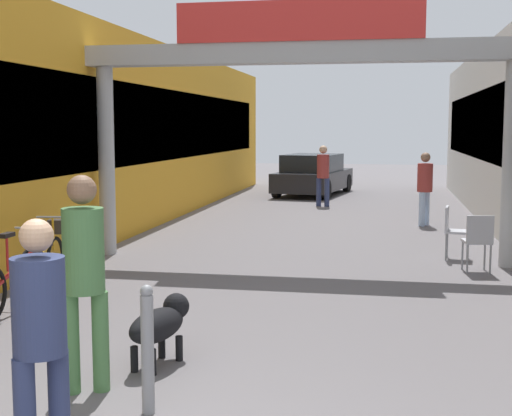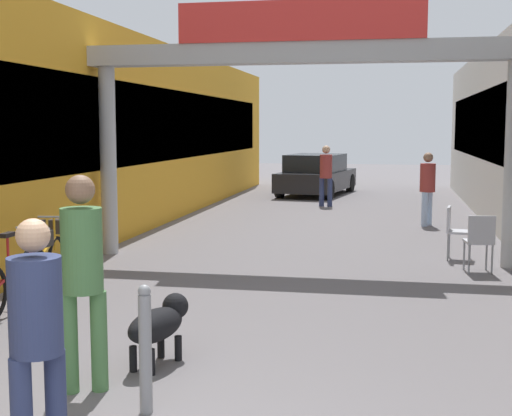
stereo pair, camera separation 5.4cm
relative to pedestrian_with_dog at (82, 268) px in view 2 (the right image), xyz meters
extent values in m
cube|color=gold|center=(-4.11, 8.76, 1.00)|extent=(3.00, 26.00, 4.11)
cube|color=black|center=(-2.63, 8.76, 1.21)|extent=(0.04, 23.40, 1.64)
cube|color=black|center=(4.61, 8.76, 1.21)|extent=(0.04, 23.40, 1.64)
cylinder|color=#B2B2B2|center=(-2.36, 6.26, 0.56)|extent=(0.28, 0.28, 3.23)
cube|color=#B2B2B2|center=(0.99, 6.26, 2.35)|extent=(7.40, 0.44, 0.33)
cube|color=red|center=(0.99, 6.06, 2.83)|extent=(3.96, 0.10, 0.64)
cylinder|color=#4C7F47|center=(-0.11, -0.05, -0.63)|extent=(0.18, 0.18, 0.85)
cylinder|color=#4C7F47|center=(0.11, 0.05, -0.63)|extent=(0.18, 0.18, 0.85)
cylinder|color=#4C7F47|center=(0.00, 0.00, 0.15)|extent=(0.45, 0.45, 0.70)
sphere|color=#8C664C|center=(0.00, 0.00, 0.65)|extent=(0.31, 0.31, 0.24)
cylinder|color=navy|center=(0.21, -1.41, -0.67)|extent=(0.19, 0.19, 0.76)
cylinder|color=navy|center=(0.35, -1.22, -0.67)|extent=(0.19, 0.19, 0.76)
cylinder|color=navy|center=(0.28, -1.32, 0.02)|extent=(0.47, 0.47, 0.63)
sphere|color=tan|center=(0.28, -1.32, 0.48)|extent=(0.30, 0.30, 0.22)
cylinder|color=#A5BFE0|center=(3.32, 11.02, -0.67)|extent=(0.19, 0.19, 0.77)
cylinder|color=#A5BFE0|center=(3.21, 10.81, -0.67)|extent=(0.19, 0.19, 0.77)
cylinder|color=#99332D|center=(3.26, 10.91, 0.03)|extent=(0.46, 0.46, 0.63)
sphere|color=#8C664C|center=(3.26, 10.91, 0.49)|extent=(0.29, 0.29, 0.22)
cylinder|color=navy|center=(0.78, 14.43, -0.66)|extent=(0.17, 0.17, 0.79)
cylinder|color=navy|center=(0.54, 14.48, -0.66)|extent=(0.17, 0.17, 0.79)
cylinder|color=#99332D|center=(0.66, 14.45, 0.07)|extent=(0.40, 0.40, 0.65)
sphere|color=tan|center=(0.66, 14.45, 0.54)|extent=(0.27, 0.27, 0.22)
ellipsoid|color=black|center=(0.38, 0.72, -0.67)|extent=(0.51, 0.80, 0.30)
sphere|color=black|center=(0.46, 1.04, -0.56)|extent=(0.31, 0.31, 0.25)
sphere|color=white|center=(0.43, 0.94, -0.68)|extent=(0.22, 0.22, 0.18)
cylinder|color=black|center=(0.34, 0.96, -0.93)|extent=(0.09, 0.09, 0.24)
cylinder|color=black|center=(0.53, 0.91, -0.93)|extent=(0.09, 0.09, 0.24)
cylinder|color=black|center=(0.22, 0.53, -0.93)|extent=(0.09, 0.09, 0.24)
cylinder|color=black|center=(0.41, 0.48, -0.93)|extent=(0.09, 0.09, 0.24)
torus|color=black|center=(-1.90, 2.76, -0.72)|extent=(0.07, 0.67, 0.67)
cube|color=red|center=(-1.91, 2.25, -0.54)|extent=(0.06, 0.94, 0.34)
cylinder|color=red|center=(-1.91, 2.13, -0.32)|extent=(0.03, 0.03, 0.42)
cube|color=black|center=(-1.91, 2.13, -0.10)|extent=(0.11, 0.22, 0.05)
cylinder|color=red|center=(-1.90, 2.70, -0.34)|extent=(0.03, 0.03, 0.46)
cylinder|color=gray|center=(-1.90, 2.70, -0.10)|extent=(0.46, 0.04, 0.03)
cube|color=#332D28|center=(-1.89, 2.90, -0.26)|extent=(0.25, 0.21, 0.20)
torus|color=black|center=(-2.16, 3.84, -0.72)|extent=(0.14, 0.67, 0.67)
torus|color=black|center=(-2.03, 2.83, -0.72)|extent=(0.14, 0.67, 0.67)
cube|color=gold|center=(-2.10, 3.34, -0.54)|extent=(0.16, 0.94, 0.34)
cylinder|color=gold|center=(-2.08, 3.22, -0.32)|extent=(0.04, 0.04, 0.42)
cube|color=black|center=(-2.08, 3.22, -0.10)|extent=(0.13, 0.23, 0.05)
cylinder|color=gold|center=(-2.16, 3.78, -0.34)|extent=(0.04, 0.04, 0.46)
cylinder|color=gray|center=(-2.16, 3.78, -0.10)|extent=(0.46, 0.09, 0.03)
cube|color=#332D28|center=(-2.18, 3.98, -0.26)|extent=(0.26, 0.23, 0.20)
cylinder|color=gray|center=(0.65, -0.33, -0.59)|extent=(0.10, 0.10, 0.93)
sphere|color=gray|center=(0.65, -0.33, -0.09)|extent=(0.10, 0.10, 0.10)
cylinder|color=gray|center=(3.61, 5.91, -0.83)|extent=(0.03, 0.03, 0.45)
cylinder|color=gray|center=(3.95, 5.95, -0.83)|extent=(0.03, 0.03, 0.45)
cylinder|color=gray|center=(3.65, 5.58, -0.83)|extent=(0.03, 0.03, 0.45)
cylinder|color=gray|center=(3.99, 5.62, -0.83)|extent=(0.03, 0.03, 0.45)
cube|color=silver|center=(3.80, 5.76, -0.58)|extent=(0.44, 0.44, 0.04)
cube|color=silver|center=(3.82, 5.59, -0.36)|extent=(0.40, 0.09, 0.40)
cylinder|color=gray|center=(3.80, 6.93, -0.83)|extent=(0.03, 0.03, 0.45)
cylinder|color=gray|center=(3.75, 6.59, -0.83)|extent=(0.03, 0.03, 0.45)
cylinder|color=gray|center=(3.46, 6.97, -0.83)|extent=(0.03, 0.03, 0.45)
cylinder|color=gray|center=(3.42, 6.64, -0.83)|extent=(0.03, 0.03, 0.45)
cube|color=silver|center=(3.61, 6.78, -0.58)|extent=(0.45, 0.45, 0.04)
cube|color=silver|center=(3.43, 6.80, -0.36)|extent=(0.09, 0.40, 0.40)
cube|color=black|center=(0.04, 17.89, -0.57)|extent=(2.38, 4.23, 0.60)
cube|color=#1E2328|center=(0.02, 17.74, 0.00)|extent=(1.91, 2.43, 0.55)
cylinder|color=black|center=(-0.51, 19.45, -0.75)|extent=(0.29, 0.62, 0.60)
cylinder|color=black|center=(1.06, 19.19, -0.75)|extent=(0.29, 0.62, 0.60)
cylinder|color=black|center=(-0.98, 16.59, -0.75)|extent=(0.29, 0.62, 0.60)
cylinder|color=black|center=(0.59, 16.33, -0.75)|extent=(0.29, 0.62, 0.60)
camera|label=1|loc=(2.44, -5.40, 1.15)|focal=50.00mm
camera|label=2|loc=(2.50, -5.39, 1.15)|focal=50.00mm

